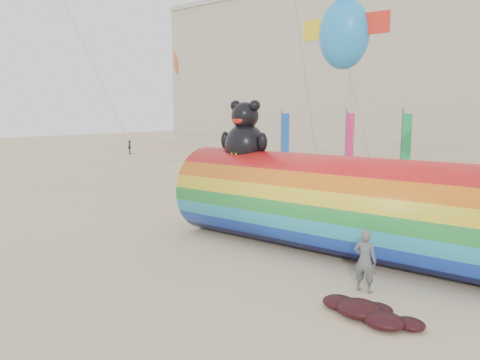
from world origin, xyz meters
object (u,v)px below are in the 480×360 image
Objects in this scene: kite_handler at (365,261)px; fabric_bundle at (368,312)px; hotel_building at (381,69)px; windsock_assembly at (329,201)px.

fabric_bundle is at bearing 112.07° from kite_handler.
hotel_building is 33.68× the size of kite_handler.
fabric_bundle is (3.42, -4.39, -1.67)m from windsock_assembly.
windsock_assembly is 5.81m from fabric_bundle.
windsock_assembly is 4.60× the size of fabric_bundle.
kite_handler is at bearing -68.28° from hotel_building.
hotel_building is 5.02× the size of windsock_assembly.
hotel_building reaches higher than kite_handler.
hotel_building is 50.83m from kite_handler.
windsock_assembly is at bearing -70.01° from hotel_building.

